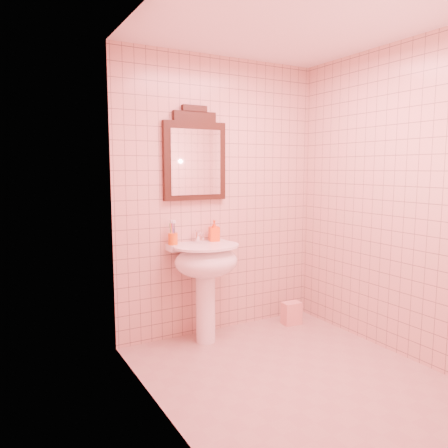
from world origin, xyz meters
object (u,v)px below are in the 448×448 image
soap_dispenser (214,231)px  towel (291,313)px  toothbrush_cup (173,238)px  mirror (195,157)px  pedestal_sink (206,268)px

soap_dispenser → towel: soap_dispenser is taller
toothbrush_cup → towel: (1.17, -0.16, -0.81)m
mirror → towel: (0.93, -0.21, -1.50)m
mirror → towel: 1.78m
toothbrush_cup → mirror: bearing=13.0°
towel → pedestal_sink: bearing=179.3°
pedestal_sink → soap_dispenser: (0.15, 0.14, 0.30)m
soap_dispenser → mirror: bearing=171.0°
towel → toothbrush_cup: bearing=172.3°
towel → soap_dispenser: bearing=169.2°
pedestal_sink → mirror: mirror is taller
mirror → toothbrush_cup: mirror is taller
mirror → toothbrush_cup: (-0.24, -0.06, -0.70)m
toothbrush_cup → soap_dispenser: soap_dispenser is taller
toothbrush_cup → pedestal_sink: bearing=-31.3°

